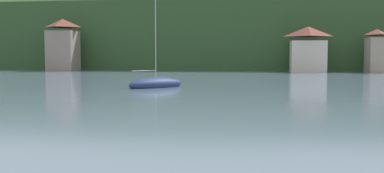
{
  "coord_description": "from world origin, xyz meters",
  "views": [
    {
      "loc": [
        2.84,
        24.62,
        3.34
      ],
      "look_at": [
        0.0,
        43.61,
        1.97
      ],
      "focal_mm": 40.39,
      "sensor_mm": 36.0,
      "label": 1
    }
  ],
  "objects_px": {
    "shore_building_westcentral": "(308,50)",
    "shore_building_central": "(376,52)",
    "sailboat_far_1": "(156,84)",
    "shore_building_west": "(63,46)"
  },
  "relations": [
    {
      "from": "sailboat_far_1",
      "to": "shore_building_westcentral",
      "type": "bearing_deg",
      "value": 16.94
    },
    {
      "from": "shore_building_central",
      "to": "shore_building_westcentral",
      "type": "bearing_deg",
      "value": 179.17
    },
    {
      "from": "shore_building_central",
      "to": "sailboat_far_1",
      "type": "relative_size",
      "value": 0.86
    },
    {
      "from": "shore_building_central",
      "to": "sailboat_far_1",
      "type": "bearing_deg",
      "value": -126.68
    },
    {
      "from": "shore_building_central",
      "to": "shore_building_west",
      "type": "bearing_deg",
      "value": -179.95
    },
    {
      "from": "shore_building_westcentral",
      "to": "sailboat_far_1",
      "type": "height_order",
      "value": "sailboat_far_1"
    },
    {
      "from": "shore_building_west",
      "to": "shore_building_central",
      "type": "height_order",
      "value": "shore_building_west"
    },
    {
      "from": "shore_building_west",
      "to": "shore_building_central",
      "type": "bearing_deg",
      "value": 0.05
    },
    {
      "from": "shore_building_west",
      "to": "shore_building_westcentral",
      "type": "height_order",
      "value": "shore_building_west"
    },
    {
      "from": "shore_building_westcentral",
      "to": "shore_building_central",
      "type": "xyz_separation_m",
      "value": [
        13.08,
        -0.19,
        -0.31
      ]
    }
  ]
}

